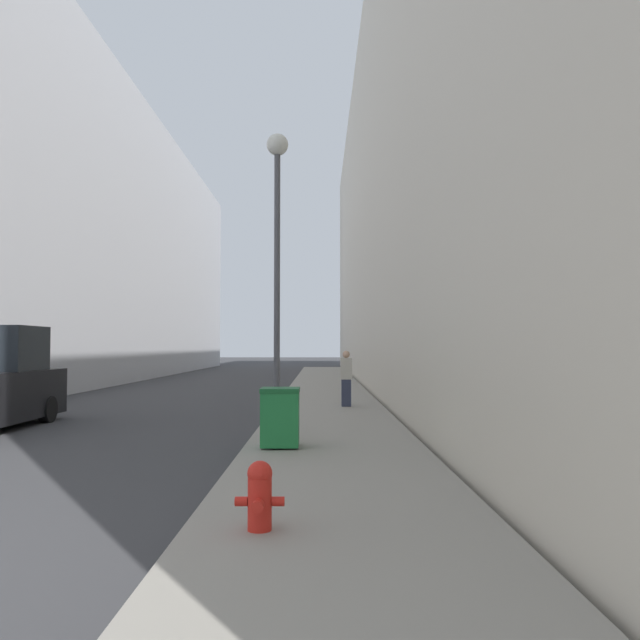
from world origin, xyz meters
TOP-DOWN VIEW (x-y plane):
  - sidewalk_right at (5.37, 18.00)m, footprint 3.17×60.00m
  - building_left_glass at (-10.53, 26.00)m, footprint 12.00×60.00m
  - building_right_stone at (13.05, 26.00)m, footprint 12.00×60.00m
  - fire_hydrant at (4.54, 1.92)m, footprint 0.47×0.35m
  - trash_bin at (4.43, 6.73)m, footprint 0.66×0.63m
  - lamppost at (4.21, 8.95)m, footprint 0.46×0.46m
  - pedestrian_on_sidewalk at (5.87, 14.04)m, footprint 0.32×0.21m

SIDE VIEW (x-z plane):
  - sidewalk_right at x=5.37m, z-range 0.00..0.13m
  - fire_hydrant at x=4.54m, z-range 0.14..0.80m
  - trash_bin at x=4.43m, z-range 0.14..1.17m
  - pedestrian_on_sidewalk at x=5.87m, z-range 0.13..1.74m
  - lamppost at x=4.21m, z-range 1.20..7.43m
  - building_left_glass at x=-10.53m, z-range 0.00..15.49m
  - building_right_stone at x=13.05m, z-range 0.00..17.39m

